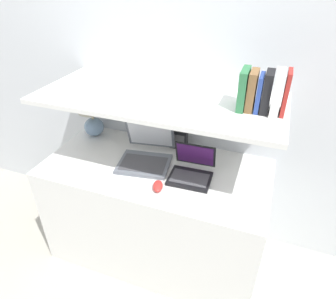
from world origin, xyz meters
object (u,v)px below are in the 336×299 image
laptop_large (146,153)px  book_green (243,89)px  table_lamp (92,110)px  book_white (278,92)px  laptop_small (192,171)px  computer_mouse (158,186)px  book_brown (252,91)px  book_red (286,93)px  book_black (267,92)px  router_box (179,139)px  book_blue (260,93)px

laptop_large → book_green: size_ratio=1.93×
table_lamp → book_white: book_white is taller
laptop_small → computer_mouse: laptop_small is taller
computer_mouse → book_brown: (0.42, 0.27, 0.53)m
book_brown → laptop_small: bearing=-161.4°
book_red → book_brown: size_ratio=1.10×
laptop_large → book_white: bearing=2.3°
computer_mouse → book_black: 0.78m
laptop_large → laptop_small: size_ratio=1.53×
table_lamp → computer_mouse: 0.82m
table_lamp → book_brown: (1.10, -0.15, 0.35)m
laptop_small → book_green: (0.23, 0.09, 0.51)m
book_red → book_white: 0.04m
laptop_small → book_black: (0.34, 0.09, 0.51)m
router_box → book_brown: 0.69m
router_box → computer_mouse: bearing=-86.1°
laptop_large → book_red: size_ratio=1.80×
computer_mouse → book_white: (0.54, 0.27, 0.54)m
laptop_large → router_box: (0.15, 0.22, 0.01)m
table_lamp → book_black: book_black is taller
table_lamp → book_brown: size_ratio=1.71×
book_blue → book_white: bearing=0.0°
laptop_large → book_brown: (0.60, 0.03, 0.50)m
laptop_large → book_white: 0.88m
book_red → book_brown: bearing=180.0°
book_red → book_blue: (-0.12, 0.00, -0.02)m
router_box → laptop_large: bearing=-123.0°
laptop_large → book_blue: (0.63, 0.03, 0.49)m
book_white → table_lamp: bearing=173.0°
router_box → book_green: 0.66m
book_green → book_white: bearing=-0.0°
computer_mouse → laptop_small: bearing=50.3°
computer_mouse → router_box: router_box is taller
table_lamp → book_white: (1.22, -0.15, 0.35)m
laptop_large → book_blue: 0.80m
book_green → laptop_large: bearing=-177.0°
router_box → book_white: bearing=-18.9°
book_white → book_green: size_ratio=1.04×
table_lamp → book_black: bearing=-7.3°
book_white → book_green: 0.17m
book_green → book_black: bearing=-0.0°
computer_mouse → book_blue: size_ratio=0.62×
table_lamp → laptop_small: table_lamp is taller
laptop_large → book_blue: bearing=2.6°
table_lamp → book_blue: size_ratio=1.85×
laptop_small → router_box: size_ratio=1.98×
computer_mouse → book_brown: size_ratio=0.58×
table_lamp → book_black: (1.17, -0.15, 0.35)m
book_black → laptop_small: bearing=-165.3°
laptop_large → book_brown: book_brown is taller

